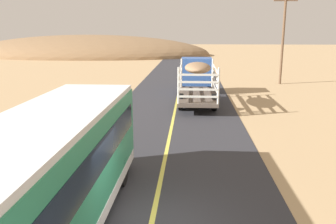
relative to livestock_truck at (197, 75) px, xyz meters
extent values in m
cube|color=#3359A5|center=(0.00, 2.16, 0.03)|extent=(2.50, 2.20, 2.20)
cube|color=#192333|center=(0.00, 2.16, 0.48)|extent=(2.53, 1.54, 0.70)
cube|color=brown|center=(0.00, -3.24, -1.07)|extent=(2.50, 6.40, 0.24)
cylinder|color=silver|center=(-1.19, -0.10, 0.15)|extent=(0.12, 0.12, 2.20)
cylinder|color=silver|center=(1.19, -0.10, 0.15)|extent=(0.12, 0.12, 2.20)
cylinder|color=silver|center=(-1.19, -6.38, 0.15)|extent=(0.12, 0.12, 2.20)
cylinder|color=silver|center=(1.19, -6.38, 0.15)|extent=(0.12, 0.12, 2.20)
cube|color=silver|center=(-1.21, -3.24, -0.51)|extent=(0.08, 6.30, 0.12)
cube|color=silver|center=(1.21, -3.24, -0.51)|extent=(0.08, 6.30, 0.12)
cube|color=silver|center=(0.00, -6.40, -0.51)|extent=(2.40, 0.08, 0.12)
cube|color=silver|center=(-1.21, -3.24, -0.07)|extent=(0.08, 6.30, 0.12)
cube|color=silver|center=(1.21, -3.24, -0.07)|extent=(0.08, 6.30, 0.12)
cube|color=silver|center=(0.00, -6.40, -0.07)|extent=(2.40, 0.08, 0.12)
cube|color=silver|center=(-1.21, -3.24, 0.37)|extent=(0.08, 6.30, 0.12)
cube|color=silver|center=(1.21, -3.24, 0.37)|extent=(0.08, 6.30, 0.12)
cube|color=silver|center=(0.00, -6.40, 0.37)|extent=(2.40, 0.08, 0.12)
cube|color=silver|center=(-1.21, -3.24, 0.81)|extent=(0.08, 6.30, 0.12)
cube|color=silver|center=(1.21, -3.24, 0.81)|extent=(0.08, 6.30, 0.12)
cube|color=silver|center=(0.00, -6.40, 0.81)|extent=(2.40, 0.08, 0.12)
ellipsoid|color=#8C6B4C|center=(0.00, -3.24, 0.90)|extent=(1.75, 3.84, 0.70)
cylinder|color=black|center=(-1.09, 2.16, -1.22)|extent=(0.32, 1.10, 1.10)
cylinder|color=black|center=(1.09, 2.16, -1.22)|extent=(0.32, 1.10, 1.10)
cylinder|color=black|center=(-1.09, -4.52, -1.22)|extent=(0.32, 1.10, 1.10)
cylinder|color=black|center=(1.09, -4.52, -1.22)|extent=(0.32, 1.10, 1.10)
cube|color=#2D8C66|center=(-3.88, -19.40, -0.07)|extent=(2.50, 10.00, 2.70)
cube|color=white|center=(-3.88, -19.40, 1.36)|extent=(2.45, 9.80, 0.16)
cube|color=#192333|center=(-3.88, -19.40, 0.40)|extent=(2.54, 9.20, 0.80)
cube|color=silver|center=(-3.88, -19.40, -1.22)|extent=(2.53, 9.80, 0.36)
cylinder|color=black|center=(-4.98, -16.15, -1.27)|extent=(0.30, 1.00, 1.00)
cylinder|color=black|center=(-2.78, -16.15, -1.27)|extent=(0.30, 1.00, 1.00)
cylinder|color=brown|center=(8.26, 7.67, 2.44)|extent=(0.24, 0.24, 8.46)
cube|color=brown|center=(8.26, 7.67, 6.07)|extent=(2.20, 0.14, 0.14)
ellipsoid|color=olive|center=(-21.96, 45.62, -1.79)|extent=(50.66, 27.63, 8.30)
camera|label=1|loc=(-0.45, -27.20, 3.43)|focal=37.56mm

